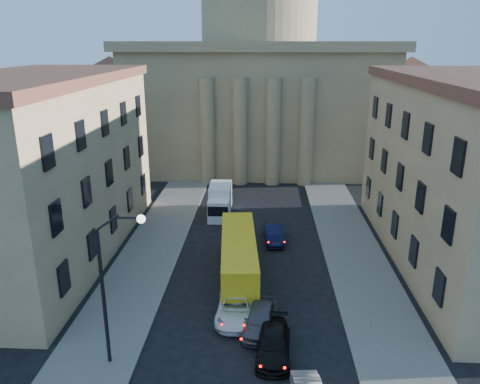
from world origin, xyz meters
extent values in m
cube|color=#63615A|center=(-8.50, 18.00, 0.07)|extent=(5.00, 60.00, 0.15)
cube|color=#63615A|center=(8.50, 18.00, 0.07)|extent=(5.00, 60.00, 0.15)
cube|color=#816E4F|center=(0.00, 56.00, 8.00)|extent=(34.00, 26.00, 16.00)
cube|color=#816E4F|center=(0.00, 56.00, 16.40)|extent=(35.50, 27.50, 1.20)
cylinder|color=#816E4F|center=(0.00, 56.00, 20.00)|extent=(16.00, 16.00, 8.00)
cube|color=#816E4F|center=(-21.00, 54.00, 5.50)|extent=(13.00, 13.00, 11.00)
cone|color=brown|center=(-21.00, 54.00, 13.00)|extent=(26.02, 26.02, 4.00)
cube|color=#816E4F|center=(21.00, 54.00, 5.50)|extent=(13.00, 13.00, 11.00)
cone|color=brown|center=(21.00, 54.00, 13.00)|extent=(26.02, 26.02, 4.00)
cylinder|color=#816E4F|center=(-6.00, 42.80, 6.50)|extent=(1.80, 1.80, 13.00)
cylinder|color=#816E4F|center=(-2.00, 42.80, 6.50)|extent=(1.80, 1.80, 13.00)
cylinder|color=#816E4F|center=(2.00, 42.80, 6.50)|extent=(1.80, 1.80, 13.00)
cylinder|color=#816E4F|center=(6.00, 42.80, 6.50)|extent=(1.80, 1.80, 13.00)
cube|color=tan|center=(-17.00, 22.00, 7.00)|extent=(11.00, 26.00, 14.00)
cube|color=brown|center=(-17.00, 22.00, 14.30)|extent=(11.60, 26.60, 0.80)
cube|color=tan|center=(17.00, 22.00, 7.00)|extent=(11.00, 26.00, 14.00)
cylinder|color=black|center=(-7.50, 8.00, 4.00)|extent=(0.20, 0.20, 8.00)
cylinder|color=black|center=(-6.95, 8.00, 8.35)|extent=(1.30, 0.12, 0.96)
cylinder|color=black|center=(-5.95, 8.00, 8.65)|extent=(1.30, 0.12, 0.12)
sphere|color=white|center=(-5.20, 8.00, 8.60)|extent=(0.44, 0.44, 0.44)
imported|color=white|center=(-0.80, 12.99, 0.73)|extent=(2.46, 5.24, 1.45)
imported|color=black|center=(1.55, 9.26, 0.68)|extent=(2.10, 4.77, 1.36)
imported|color=#49494D|center=(0.80, 11.59, 0.77)|extent=(2.42, 4.74, 1.55)
imported|color=black|center=(1.84, 25.10, 0.73)|extent=(1.88, 4.55, 1.46)
cube|color=yellow|center=(-0.90, 18.41, 1.55)|extent=(3.31, 11.17, 3.10)
cube|color=black|center=(-0.90, 18.41, 2.05)|extent=(3.32, 10.58, 1.10)
cylinder|color=black|center=(-1.61, 14.34, 0.50)|extent=(0.37, 1.02, 1.00)
cylinder|color=black|center=(0.39, 14.49, 0.50)|extent=(0.37, 1.02, 1.00)
cylinder|color=black|center=(-2.19, 22.33, 0.50)|extent=(0.37, 1.02, 1.00)
cylinder|color=black|center=(-0.20, 22.48, 0.50)|extent=(0.37, 1.02, 1.00)
cube|color=white|center=(-3.47, 29.82, 1.09)|extent=(2.12, 2.21, 2.17)
cube|color=black|center=(-3.46, 28.78, 1.36)|extent=(1.99, 0.14, 1.00)
cube|color=white|center=(-3.51, 32.26, 1.58)|extent=(2.23, 3.84, 2.81)
cylinder|color=black|center=(-4.37, 29.44, 0.41)|extent=(0.27, 0.82, 0.81)
cylinder|color=black|center=(-2.56, 29.47, 0.41)|extent=(0.27, 0.82, 0.81)
cylinder|color=black|center=(-4.43, 33.06, 0.41)|extent=(0.27, 0.82, 0.81)
cylinder|color=black|center=(-2.62, 33.09, 0.41)|extent=(0.27, 0.82, 0.81)
camera|label=1|loc=(0.77, -13.35, 16.99)|focal=35.00mm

